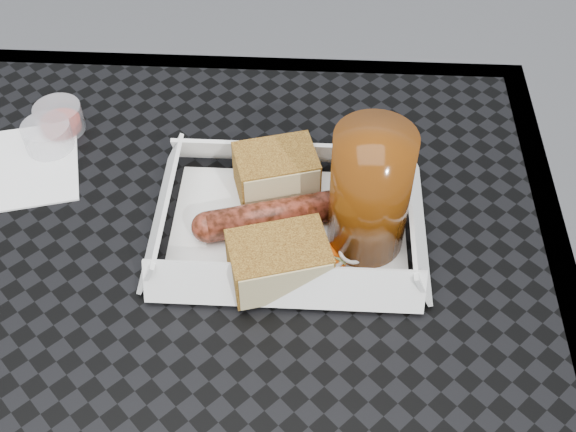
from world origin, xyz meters
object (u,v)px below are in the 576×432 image
at_px(patio_table, 133,384).
at_px(drink_glass, 370,193).
at_px(bratwurst, 275,215).
at_px(food_tray, 289,228).

height_order(patio_table, drink_glass, drink_glass).
relative_size(patio_table, bratwurst, 5.24).
bearing_deg(food_tray, patio_table, -136.54).
relative_size(bratwurst, drink_glass, 1.16).
bearing_deg(patio_table, drink_glass, 29.47).
distance_m(food_tray, drink_glass, 0.10).
bearing_deg(patio_table, food_tray, 43.46).
distance_m(patio_table, drink_glass, 0.28).
relative_size(food_tray, drink_glass, 1.67).
distance_m(food_tray, bratwurst, 0.02).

